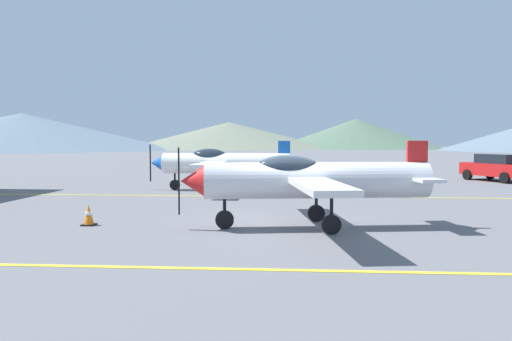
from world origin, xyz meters
TOP-DOWN VIEW (x-y plane):
  - ground_plane at (0.00, 0.00)m, footprint 400.00×400.00m
  - apron_line_near at (0.00, -4.83)m, footprint 80.00×0.16m
  - apron_line_far at (0.00, 7.26)m, footprint 80.00×0.16m
  - airplane_near at (0.48, -0.30)m, footprint 7.01×8.03m
  - airplane_mid at (-3.39, 9.77)m, footprint 6.94×8.00m
  - car_sedan at (12.30, 16.39)m, footprint 3.39×4.66m
  - traffic_cone_front at (-5.68, -0.35)m, footprint 0.36×0.36m
  - hill_left at (-71.99, 113.48)m, footprint 82.71×82.71m
  - hill_centerleft at (-19.33, 138.30)m, footprint 65.20×65.20m
  - hill_centerright at (20.43, 145.71)m, footprint 53.81×53.81m

SIDE VIEW (x-z plane):
  - ground_plane at x=0.00m, z-range 0.00..0.00m
  - apron_line_near at x=0.00m, z-range 0.00..0.01m
  - apron_line_far at x=0.00m, z-range 0.00..0.01m
  - traffic_cone_front at x=-5.68m, z-range -0.01..0.58m
  - car_sedan at x=12.30m, z-range 0.03..1.65m
  - airplane_near at x=0.48m, z-range 0.15..2.55m
  - airplane_mid at x=-3.39m, z-range 0.15..2.55m
  - hill_centerleft at x=-19.33m, z-range 0.00..8.27m
  - hill_centerright at x=20.43m, z-range 0.00..9.48m
  - hill_left at x=-71.99m, z-range 0.00..9.82m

